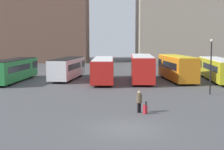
# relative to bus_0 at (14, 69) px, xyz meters

# --- Properties ---
(ground_plane) EXTENTS (160.00, 160.00, 0.00)m
(ground_plane) POSITION_rel_bus_0_xyz_m (12.91, -21.31, -1.52)
(ground_plane) COLOR #4C4C4F
(bus_0) EXTENTS (3.53, 11.51, 2.78)m
(bus_0) POSITION_rel_bus_0_xyz_m (0.00, 0.00, 0.00)
(bus_0) COLOR #237A38
(bus_0) RESTS_ON ground_plane
(bus_1) EXTENTS (3.82, 9.96, 2.79)m
(bus_1) POSITION_rel_bus_0_xyz_m (6.48, 2.11, 0.00)
(bus_1) COLOR silver
(bus_1) RESTS_ON ground_plane
(bus_2) EXTENTS (2.71, 10.73, 2.92)m
(bus_2) POSITION_rel_bus_0_xyz_m (11.23, -0.48, 0.07)
(bus_2) COLOR red
(bus_2) RESTS_ON ground_plane
(bus_3) EXTENTS (3.36, 10.86, 3.26)m
(bus_3) POSITION_rel_bus_0_xyz_m (16.07, -0.05, 0.25)
(bus_3) COLOR red
(bus_3) RESTS_ON ground_plane
(bus_4) EXTENTS (3.16, 10.11, 3.18)m
(bus_4) POSITION_rel_bus_0_xyz_m (20.55, 0.42, 0.20)
(bus_4) COLOR orange
(bus_4) RESTS_ON ground_plane
(bus_5) EXTENTS (3.81, 12.58, 2.80)m
(bus_5) POSITION_rel_bus_0_xyz_m (25.83, 0.47, 0.02)
(bus_5) COLOR gold
(bus_5) RESTS_ON ground_plane
(traveler) EXTENTS (0.53, 0.53, 1.58)m
(traveler) POSITION_rel_bus_0_xyz_m (14.04, -17.24, -0.58)
(traveler) COLOR black
(traveler) RESTS_ON ground_plane
(suitcase) EXTENTS (0.29, 0.36, 0.89)m
(suitcase) POSITION_rel_bus_0_xyz_m (14.43, -17.57, -1.21)
(suitcase) COLOR #B7232D
(suitcase) RESTS_ON ground_plane
(lamp_post_1) EXTENTS (0.28, 0.28, 5.23)m
(lamp_post_1) POSITION_rel_bus_0_xyz_m (21.49, -9.85, 1.59)
(lamp_post_1) COLOR black
(lamp_post_1) RESTS_ON ground_plane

